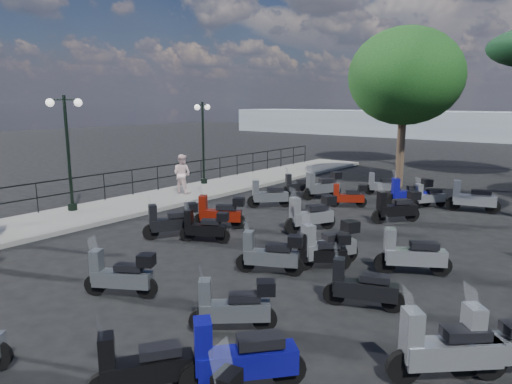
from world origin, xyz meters
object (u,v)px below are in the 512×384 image
Objects in this scene: scooter_11 at (382,185)px; scooter_30 at (505,345)px; scooter_4 at (323,186)px; scooter_19 at (234,307)px; scooter_25 at (241,359)px; scooter_16 at (348,196)px; scooter_14 at (328,245)px; pedestrian_far at (182,174)px; scooter_2 at (172,221)px; scooter_8 at (205,227)px; lamp_post_1 at (68,146)px; scooter_23 at (428,197)px; lamp_post_2 at (203,138)px; scooter_27 at (411,255)px; scooter_13 at (121,275)px; scooter_26 at (445,350)px; scooter_21 at (271,254)px; scooter_22 at (397,208)px; scooter_5 at (298,186)px; scooter_29 at (472,199)px; scooter_9 at (311,215)px; scooter_15 at (321,252)px; scooter_20 at (361,287)px; scooter_10 at (268,196)px; broadleaf_tree at (405,77)px; scooter_17 at (410,193)px; scooter_12 at (142,368)px; scooter_3 at (220,213)px; pine_2 at (403,70)px.

scooter_11 is 13.76m from scooter_30.
scooter_11 is (1.64, 2.34, -0.12)m from scooter_4.
scooter_19 is 1.74m from scooter_25.
scooter_14 is at bearing 167.51° from scooter_16.
pedestrian_far is 1.17× the size of scooter_25.
scooter_14 reaches higher than scooter_2.
scooter_8 is (0.43, -7.51, -0.10)m from scooter_4.
scooter_4 is at bearing 73.36° from lamp_post_1.
scooter_30 is at bearing 150.08° from scooter_23.
scooter_27 is (12.10, -5.26, -1.88)m from lamp_post_2.
scooter_25 reaches higher than scooter_13.
scooter_26 reaches higher than scooter_8.
scooter_8 is 3.12m from scooter_21.
scooter_13 is 9.71m from scooter_22.
scooter_27 is (7.23, -6.18, 0.06)m from scooter_5.
scooter_23 is at bearing 84.47° from scooter_29.
scooter_2 is 1.05× the size of scooter_26.
scooter_27 is at bearing -177.21° from scooter_9.
scooter_15 is 4.91m from scooter_30.
lamp_post_2 is 13.03m from scooter_13.
scooter_23 is 0.88× the size of scooter_26.
scooter_13 is 4.96m from scooter_20.
scooter_23 is at bearing -88.51° from scooter_16.
pedestrian_far reaches higher than scooter_20.
lamp_post_1 is 2.43× the size of pedestrian_far.
scooter_29 reaches higher than scooter_20.
scooter_4 is 1.80m from scooter_16.
pedestrian_far is 1.34× the size of scooter_15.
broadleaf_tree reaches higher than scooter_10.
lamp_post_2 is 14.66m from scooter_19.
scooter_13 is 4.15m from scooter_25.
scooter_5 is 6.90m from scooter_29.
scooter_21 is 1.04× the size of scooter_22.
scooter_26 reaches higher than scooter_5.
scooter_29 is at bearing -38.84° from scooter_21.
scooter_26 is (2.03, -1.50, 0.06)m from scooter_20.
scooter_21 is at bearing -49.86° from lamp_post_2.
scooter_17 reaches higher than scooter_10.
scooter_14 reaches higher than scooter_23.
scooter_14 is at bearing -49.78° from scooter_12.
scooter_17 is at bearing -95.02° from scooter_10.
scooter_3 is at bearing 15.49° from scooter_14.
scooter_22 reaches higher than scooter_16.
scooter_30 reaches higher than scooter_23.
scooter_11 is at bearing -43.74° from scooter_3.
pine_2 reaches higher than scooter_25.
pedestrian_far is at bearing -79.21° from lamp_post_2.
scooter_13 is at bearing -4.18° from lamp_post_1.
scooter_27 is at bearing 161.34° from scooter_4.
scooter_10 reaches higher than scooter_2.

